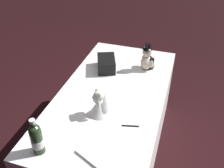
# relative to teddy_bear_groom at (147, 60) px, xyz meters

# --- Properties ---
(ground_plane) EXTENTS (12.00, 12.00, 0.00)m
(ground_plane) POSITION_rel_teddy_bear_groom_xyz_m (0.50, -0.21, -0.89)
(ground_plane) COLOR black
(reception_table) EXTENTS (1.83, 0.93, 0.79)m
(reception_table) POSITION_rel_teddy_bear_groom_xyz_m (0.50, -0.21, -0.50)
(reception_table) COLOR white
(reception_table) RESTS_ON ground_plane
(teddy_bear_groom) EXTENTS (0.16, 0.15, 0.28)m
(teddy_bear_groom) POSITION_rel_teddy_bear_groom_xyz_m (0.00, 0.00, 0.00)
(teddy_bear_groom) COLOR beige
(teddy_bear_groom) RESTS_ON reception_table
(teddy_bear_bride) EXTENTS (0.20, 0.21, 0.23)m
(teddy_bear_bride) POSITION_rel_teddy_bear_groom_xyz_m (0.78, -0.22, -0.00)
(teddy_bear_bride) COLOR white
(teddy_bear_bride) RESTS_ON reception_table
(champagne_bottle) EXTENTS (0.08, 0.08, 0.29)m
(champagne_bottle) POSITION_rel_teddy_bear_groom_xyz_m (1.27, -0.49, 0.02)
(champagne_bottle) COLOR #24381D
(champagne_bottle) RESTS_ON reception_table
(signing_pen) EXTENTS (0.04, 0.14, 0.01)m
(signing_pen) POSITION_rel_teddy_bear_groom_xyz_m (0.85, 0.05, -0.10)
(signing_pen) COLOR black
(signing_pen) RESTS_ON reception_table
(gift_case_black) EXTENTS (0.31, 0.26, 0.13)m
(gift_case_black) POSITION_rel_teddy_bear_groom_xyz_m (0.13, -0.39, -0.04)
(gift_case_black) COLOR black
(gift_case_black) RESTS_ON reception_table
(guestbook) EXTENTS (0.32, 0.34, 0.02)m
(guestbook) POSITION_rel_teddy_bear_groom_xyz_m (1.16, -0.09, -0.10)
(guestbook) COLOR white
(guestbook) RESTS_ON reception_table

